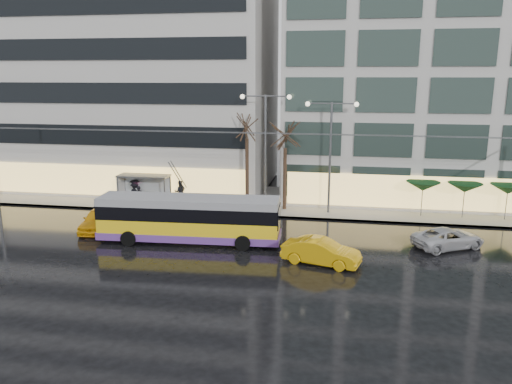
% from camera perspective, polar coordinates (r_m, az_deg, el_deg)
% --- Properties ---
extents(ground, '(140.00, 140.00, 0.00)m').
position_cam_1_polar(ground, '(30.29, -5.87, -7.41)').
color(ground, black).
rests_on(ground, ground).
extents(sidewalk, '(80.00, 10.00, 0.15)m').
position_cam_1_polar(sidewalk, '(42.98, 1.70, -0.96)').
color(sidewalk, gray).
rests_on(sidewalk, ground).
extents(kerb, '(80.00, 0.10, 0.15)m').
position_cam_1_polar(kerb, '(38.25, 0.65, -2.77)').
color(kerb, slate).
rests_on(kerb, ground).
extents(building_left, '(34.00, 14.00, 22.00)m').
position_cam_1_polar(building_left, '(52.00, -17.97, 13.22)').
color(building_left, '#B6B3AE').
rests_on(building_left, sidewalk).
extents(building_right, '(32.00, 14.00, 25.00)m').
position_cam_1_polar(building_right, '(47.61, 24.18, 14.58)').
color(building_right, '#B6B3AE').
rests_on(building_right, sidewalk).
extents(trolleybus, '(11.83, 4.74, 5.44)m').
position_cam_1_polar(trolleybus, '(32.59, -7.65, -3.22)').
color(trolleybus, yellow).
rests_on(trolleybus, ground).
extents(catenary, '(42.24, 5.12, 7.00)m').
position_cam_1_polar(catenary, '(36.40, -1.17, 3.15)').
color(catenary, '#595B60').
rests_on(catenary, ground).
extents(bus_shelter, '(4.20, 1.60, 2.51)m').
position_cam_1_polar(bus_shelter, '(42.15, -13.06, 1.04)').
color(bus_shelter, '#595B60').
rests_on(bus_shelter, sidewalk).
extents(street_lamp_near, '(3.96, 0.36, 9.03)m').
position_cam_1_polar(street_lamp_near, '(38.76, 1.09, 6.38)').
color(street_lamp_near, '#595B60').
rests_on(street_lamp_near, sidewalk).
extents(street_lamp_far, '(3.96, 0.36, 8.53)m').
position_cam_1_polar(street_lamp_far, '(38.37, 8.52, 5.74)').
color(street_lamp_far, '#595B60').
rests_on(street_lamp_far, sidewalk).
extents(tree_a, '(3.20, 3.20, 8.40)m').
position_cam_1_polar(tree_a, '(39.09, -1.06, 8.05)').
color(tree_a, black).
rests_on(tree_a, sidewalk).
extents(tree_b, '(3.20, 3.20, 7.70)m').
position_cam_1_polar(tree_b, '(38.91, 3.38, 6.99)').
color(tree_b, black).
rests_on(tree_b, sidewalk).
extents(parasol_a, '(2.50, 2.50, 2.65)m').
position_cam_1_polar(parasol_a, '(39.61, 18.54, 0.63)').
color(parasol_a, '#595B60').
rests_on(parasol_a, sidewalk).
extents(parasol_b, '(2.50, 2.50, 2.65)m').
position_cam_1_polar(parasol_b, '(40.18, 22.76, 0.45)').
color(parasol_b, '#595B60').
rests_on(parasol_b, sidewalk).
extents(parasol_c, '(2.50, 2.50, 2.65)m').
position_cam_1_polar(parasol_c, '(40.98, 26.85, 0.28)').
color(parasol_c, '#595B60').
rests_on(parasol_c, sidewalk).
extents(taxi_a, '(2.38, 4.77, 1.56)m').
position_cam_1_polar(taxi_a, '(36.68, -17.45, -2.97)').
color(taxi_a, '#ECA30C').
rests_on(taxi_a, ground).
extents(taxi_b, '(4.74, 2.66, 1.48)m').
position_cam_1_polar(taxi_b, '(29.10, 7.44, -6.78)').
color(taxi_b, '#DFA30B').
rests_on(taxi_b, ground).
extents(sedan_silver, '(5.05, 4.04, 1.28)m').
position_cam_1_polar(sedan_silver, '(33.74, 21.12, -4.93)').
color(sedan_silver, silver).
rests_on(sedan_silver, ground).
extents(pedestrian_a, '(1.10, 1.12, 2.19)m').
position_cam_1_polar(pedestrian_a, '(40.94, -13.25, 0.11)').
color(pedestrian_a, black).
rests_on(pedestrian_a, sidewalk).
extents(pedestrian_b, '(1.13, 1.01, 1.91)m').
position_cam_1_polar(pedestrian_b, '(42.09, -8.68, 0.03)').
color(pedestrian_b, black).
rests_on(pedestrian_b, sidewalk).
extents(pedestrian_c, '(1.39, 1.14, 2.11)m').
position_cam_1_polar(pedestrian_c, '(42.36, -13.66, 0.12)').
color(pedestrian_c, black).
rests_on(pedestrian_c, sidewalk).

